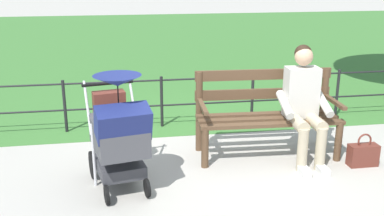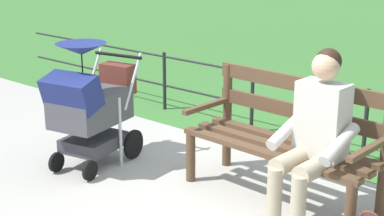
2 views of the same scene
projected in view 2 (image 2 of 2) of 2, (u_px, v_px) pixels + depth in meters
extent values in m
plane|color=#ADA89E|center=(231.00, 184.00, 4.93)|extent=(60.00, 60.00, 0.00)
cube|color=brown|center=(291.00, 141.00, 4.65)|extent=(1.60, 0.18, 0.04)
cube|color=brown|center=(278.00, 147.00, 4.52)|extent=(1.60, 0.18, 0.04)
cube|color=brown|center=(264.00, 153.00, 4.40)|extent=(1.60, 0.18, 0.04)
cube|color=brown|center=(299.00, 112.00, 4.65)|extent=(1.60, 0.11, 0.12)
cube|color=brown|center=(301.00, 85.00, 4.58)|extent=(1.60, 0.11, 0.12)
cylinder|color=brown|center=(350.00, 212.00, 3.96)|extent=(0.08, 0.08, 0.45)
cube|color=brown|center=(369.00, 149.00, 3.98)|extent=(0.08, 0.56, 0.04)
cylinder|color=brown|center=(191.00, 156.00, 4.94)|extent=(0.08, 0.08, 0.45)
cylinder|color=brown|center=(227.00, 116.00, 5.20)|extent=(0.08, 0.08, 0.95)
cube|color=brown|center=(207.00, 106.00, 4.96)|extent=(0.08, 0.56, 0.04)
cylinder|color=tan|center=(315.00, 168.00, 4.07)|extent=(0.16, 0.41, 0.14)
cylinder|color=tan|center=(292.00, 160.00, 4.20)|extent=(0.16, 0.41, 0.14)
cylinder|color=tan|center=(298.00, 207.00, 4.00)|extent=(0.11, 0.11, 0.47)
cylinder|color=tan|center=(274.00, 199.00, 4.13)|extent=(0.11, 0.11, 0.47)
cube|color=beige|center=(322.00, 120.00, 4.21)|extent=(0.37, 0.24, 0.56)
cylinder|color=beige|center=(340.00, 144.00, 4.01)|extent=(0.11, 0.43, 0.23)
cylinder|color=beige|center=(287.00, 130.00, 4.30)|extent=(0.11, 0.43, 0.23)
sphere|color=tan|center=(326.00, 66.00, 4.09)|extent=(0.20, 0.20, 0.20)
sphere|color=black|center=(328.00, 61.00, 4.10)|extent=(0.19, 0.19, 0.19)
cylinder|color=black|center=(134.00, 144.00, 5.45)|extent=(0.08, 0.28, 0.28)
cylinder|color=black|center=(95.00, 136.00, 5.66)|extent=(0.08, 0.28, 0.28)
cylinder|color=black|center=(90.00, 170.00, 4.98)|extent=(0.06, 0.18, 0.18)
cylinder|color=black|center=(56.00, 162.00, 5.16)|extent=(0.06, 0.18, 0.18)
cube|color=#38383D|center=(94.00, 142.00, 5.28)|extent=(0.51, 0.59, 0.12)
cylinder|color=silver|center=(120.00, 132.00, 5.23)|extent=(0.03, 0.03, 0.65)
cylinder|color=silver|center=(81.00, 124.00, 5.44)|extent=(0.03, 0.03, 0.65)
cube|color=#47474C|center=(91.00, 108.00, 5.17)|extent=(0.58, 0.76, 0.28)
cube|color=navy|center=(71.00, 93.00, 4.91)|extent=(0.53, 0.39, 0.33)
cylinder|color=black|center=(118.00, 55.00, 5.42)|extent=(0.52, 0.13, 0.03)
cylinder|color=silver|center=(133.00, 81.00, 5.29)|extent=(0.08, 0.30, 0.49)
cylinder|color=silver|center=(93.00, 75.00, 5.50)|extent=(0.08, 0.30, 0.49)
cone|color=navy|center=(81.00, 49.00, 4.94)|extent=(0.52, 0.52, 0.10)
cylinder|color=black|center=(82.00, 70.00, 4.99)|extent=(0.01, 0.01, 0.30)
cube|color=brown|center=(118.00, 78.00, 5.47)|extent=(0.34, 0.22, 0.28)
cylinder|color=black|center=(365.00, 126.00, 5.32)|extent=(0.04, 0.04, 0.70)
cylinder|color=black|center=(252.00, 101.00, 6.10)|extent=(0.04, 0.04, 0.70)
cylinder|color=black|center=(164.00, 81.00, 6.89)|extent=(0.04, 0.04, 0.70)
cylinder|color=black|center=(307.00, 83.00, 5.62)|extent=(8.85, 0.02, 0.02)
cylinder|color=black|center=(305.00, 117.00, 5.73)|extent=(8.85, 0.02, 0.02)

